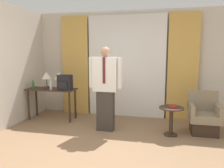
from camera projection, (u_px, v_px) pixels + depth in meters
ground_plane at (97, 166)px, 3.20m from camera, size 16.00×16.00×0.00m
wall_back at (127, 64)px, 5.67m from camera, size 10.00×0.06×2.70m
curtain_sheer_center at (126, 67)px, 5.56m from camera, size 1.96×0.06×2.58m
curtain_drape_left at (75, 66)px, 5.86m from camera, size 0.72×0.06×2.58m
curtain_drape_right at (183, 67)px, 5.25m from camera, size 0.72×0.06×2.58m
desk at (52, 94)px, 5.37m from camera, size 1.20×0.47×0.77m
table_lamp_left at (47, 76)px, 5.43m from camera, size 0.25×0.25×0.40m
table_lamp_right at (59, 77)px, 5.36m from camera, size 0.25×0.25×0.40m
bottle_near_edge at (33, 85)px, 5.37m from camera, size 0.06×0.06×0.21m
bottle_by_lamp at (51, 85)px, 5.21m from camera, size 0.06×0.06×0.25m
backpack at (65, 83)px, 5.13m from camera, size 0.32×0.23×0.36m
person at (105, 86)px, 4.55m from camera, size 0.71×0.23×1.76m
armchair at (204, 118)px, 4.49m from camera, size 0.59×0.59×0.85m
side_table at (171, 116)px, 4.34m from camera, size 0.48×0.48×0.57m
book at (173, 106)px, 4.32m from camera, size 0.15×0.24×0.03m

